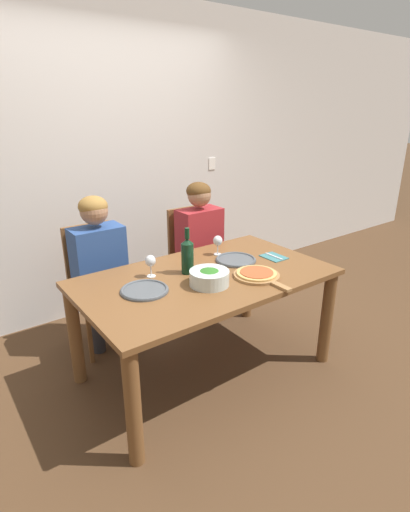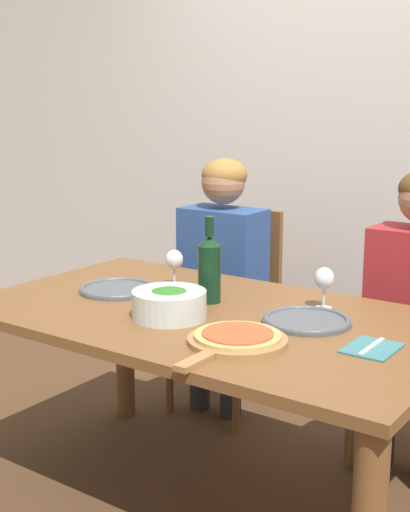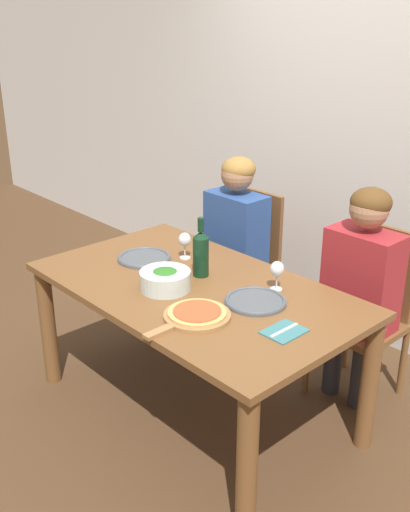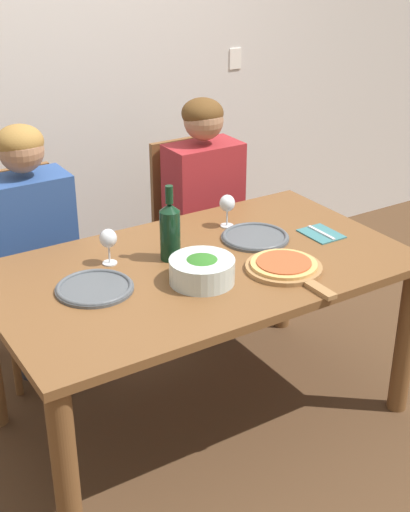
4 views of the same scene
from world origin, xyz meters
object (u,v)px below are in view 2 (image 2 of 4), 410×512
at_px(broccoli_bowl, 169,304).
at_px(wine_glass_left, 174,261).
at_px(person_woman, 221,263).
at_px(wine_glass_right, 324,280).
at_px(chair_left, 234,304).
at_px(pizza_on_board, 236,339).
at_px(wine_bottle, 209,268).
at_px(dinner_plate_right, 307,320).
at_px(dinner_plate_left, 117,289).
at_px(fork_on_napkin, 372,348).

relative_size(broccoli_bowl, wine_glass_left, 1.68).
height_order(person_woman, wine_glass_right, person_woman).
xyz_separation_m(chair_left, pizza_on_board, (0.70, -1.07, 0.26)).
bearing_deg(person_woman, wine_bottle, -59.23).
relative_size(person_woman, wine_bottle, 3.83).
relative_size(wine_bottle, wine_glass_right, 2.10).
bearing_deg(dinner_plate_right, wine_bottle, 176.78).
bearing_deg(pizza_on_board, chair_left, 123.23).
bearing_deg(pizza_on_board, dinner_plate_left, 160.59).
xyz_separation_m(broccoli_bowl, pizza_on_board, (0.33, -0.09, -0.03)).
relative_size(wine_glass_right, fork_on_napkin, 0.84).
relative_size(broccoli_bowl, pizza_on_board, 0.57).
distance_m(dinner_plate_left, wine_glass_left, 0.25).
relative_size(person_woman, fork_on_napkin, 6.74).
xyz_separation_m(person_woman, wine_bottle, (0.37, -0.62, 0.15)).
relative_size(wine_bottle, broccoli_bowl, 1.25).
xyz_separation_m(wine_bottle, dinner_plate_left, (-0.38, -0.08, -0.12)).
bearing_deg(fork_on_napkin, chair_left, 140.24).
relative_size(person_woman, wine_glass_right, 8.04).
xyz_separation_m(person_woman, broccoli_bowl, (0.37, -0.86, 0.07)).
bearing_deg(broccoli_bowl, pizza_on_board, -15.74).
distance_m(chair_left, wine_glass_right, 1.01).
relative_size(chair_left, wine_bottle, 3.03).
bearing_deg(chair_left, wine_glass_right, -37.74).
xyz_separation_m(chair_left, person_woman, (-0.00, -0.12, 0.22)).
relative_size(wine_bottle, dinner_plate_right, 1.07).
xyz_separation_m(chair_left, wine_glass_right, (0.75, -0.58, 0.35)).
distance_m(person_woman, wine_glass_left, 0.57).
relative_size(chair_left, dinner_plate_right, 3.24).
distance_m(dinner_plate_right, pizza_on_board, 0.32).
bearing_deg(wine_glass_left, fork_on_napkin, -14.02).
relative_size(chair_left, wine_glass_right, 6.34).
height_order(wine_glass_left, wine_glass_right, same).
bearing_deg(fork_on_napkin, person_woman, 144.17).
xyz_separation_m(person_woman, wine_glass_left, (0.14, -0.53, 0.12)).
distance_m(person_woman, fork_on_napkin, 1.30).
xyz_separation_m(dinner_plate_left, wine_glass_right, (0.76, 0.24, 0.10)).
bearing_deg(wine_glass_right, pizza_on_board, -95.82).
xyz_separation_m(pizza_on_board, wine_glass_right, (0.05, 0.49, 0.09)).
bearing_deg(pizza_on_board, person_woman, 126.30).
relative_size(pizza_on_board, fork_on_napkin, 2.48).
distance_m(dinner_plate_left, pizza_on_board, 0.75).
bearing_deg(broccoli_bowl, wine_glass_left, 125.25).
xyz_separation_m(wine_bottle, broccoli_bowl, (0.00, -0.24, -0.08)).
height_order(person_woman, wine_bottle, person_woman).
height_order(dinner_plate_left, dinner_plate_right, same).
bearing_deg(dinner_plate_right, dinner_plate_left, -175.56).
relative_size(person_woman, dinner_plate_left, 4.10).
height_order(wine_bottle, wine_glass_left, wine_bottle).
bearing_deg(wine_glass_left, wine_bottle, -21.32).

